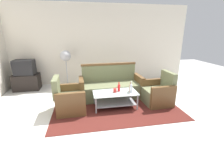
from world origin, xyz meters
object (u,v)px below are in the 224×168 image
at_px(armchair_left, 70,100).
at_px(coffee_table, 115,97).
at_px(cup, 115,90).
at_px(armchair_right, 158,93).
at_px(pedestal_fan, 66,58).
at_px(tv_stand, 27,82).
at_px(bottle_red, 119,88).
at_px(couch, 111,87).
at_px(television, 24,67).
at_px(bottle_brown, 131,88).
at_px(bottle_clear, 131,88).

xyz_separation_m(armchair_left, coffee_table, (1.12, -0.01, -0.02)).
bearing_deg(cup, armchair_right, 1.11).
bearing_deg(coffee_table, pedestal_fan, 124.32).
relative_size(coffee_table, tv_stand, 1.38).
bearing_deg(bottle_red, armchair_right, -1.76).
xyz_separation_m(couch, television, (-2.62, 1.17, 0.44)).
bearing_deg(couch, coffee_table, 86.92).
bearing_deg(television, coffee_table, 146.45).
distance_m(bottle_brown, tv_stand, 3.54).
height_order(couch, pedestal_fan, pedestal_fan).
xyz_separation_m(bottle_clear, television, (-2.99, 1.95, 0.24)).
distance_m(bottle_clear, cup, 0.40).
relative_size(couch, coffee_table, 1.66).
height_order(armchair_right, coffee_table, armchair_right).
height_order(coffee_table, bottle_clear, bottle_clear).
bearing_deg(tv_stand, bottle_clear, -33.02).
bearing_deg(cup, bottle_red, 26.03).
height_order(couch, tv_stand, couch).
bearing_deg(armchair_right, armchair_left, 87.63).
bearing_deg(armchair_right, tv_stand, 61.48).
distance_m(couch, coffee_table, 0.69).
bearing_deg(pedestal_fan, armchair_left, -84.64).
height_order(armchair_right, pedestal_fan, pedestal_fan).
height_order(couch, bottle_red, couch).
distance_m(couch, armchair_left, 1.32).
height_order(bottle_red, television, television).
xyz_separation_m(couch, cup, (-0.02, -0.69, 0.14)).
bearing_deg(armchair_left, coffee_table, 87.71).
height_order(armchair_right, cup, armchair_right).
relative_size(cup, pedestal_fan, 0.08).
bearing_deg(armchair_right, bottle_brown, 89.13).
xyz_separation_m(couch, bottle_brown, (0.38, -0.69, 0.19)).
bearing_deg(television, tv_stand, 90.00).
bearing_deg(couch, armchair_right, 148.33).
distance_m(armchair_right, bottle_brown, 0.81).
bearing_deg(armchair_left, tv_stand, -142.99).
relative_size(couch, cup, 18.22).
bearing_deg(coffee_table, cup, -154.15).
height_order(armchair_left, tv_stand, armchair_left).
height_order(tv_stand, television, television).
xyz_separation_m(cup, pedestal_fan, (-1.30, 1.91, 0.55)).
xyz_separation_m(bottle_clear, bottle_red, (-0.27, 0.14, -0.02)).
relative_size(armchair_right, television, 1.38).
height_order(couch, armchair_left, couch).
bearing_deg(television, couch, 157.83).
relative_size(coffee_table, cup, 11.00).
bearing_deg(television, bottle_clear, 148.82).
bearing_deg(bottle_red, coffee_table, -153.96).
xyz_separation_m(bottle_clear, pedestal_fan, (-1.68, 1.99, 0.49)).
xyz_separation_m(armchair_right, bottle_clear, (-0.79, -0.11, 0.23)).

